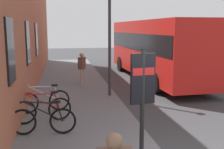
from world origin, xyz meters
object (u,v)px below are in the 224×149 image
Objects in this scene: bicycle_far_end at (43,120)px; city_bus at (155,46)px; bicycle_mid_rack at (43,110)px; pedestrian_crossing_street at (82,65)px; bicycle_by_door at (44,101)px; transit_info_sign at (143,86)px; street_lamp at (110,17)px.

bicycle_far_end is 9.79m from city_bus.
pedestrian_crossing_street reaches higher than bicycle_mid_rack.
bicycle_far_end and bicycle_by_door have the same top height.
city_bus is at bearing -45.88° from bicycle_by_door.
transit_info_sign is 5.85m from street_lamp.
pedestrian_crossing_street is at bearing 106.33° from city_bus.
bicycle_far_end is at bearing 147.81° from street_lamp.
bicycle_far_end is at bearing -175.39° from bicycle_mid_rack.
bicycle_mid_rack is 5.77m from pedestrian_crossing_street.
bicycle_by_door is 0.17× the size of city_bus.
street_lamp is at bearing 139.16° from city_bus.
bicycle_by_door is 0.73× the size of transit_info_sign.
city_bus reaches higher than bicycle_by_door.
city_bus reaches higher than pedestrian_crossing_street.
street_lamp is (3.95, -2.49, 2.87)m from bicycle_far_end.
pedestrian_crossing_street is (6.52, -1.50, 0.59)m from bicycle_far_end.
bicycle_by_door is at bearing 2.90° from bicycle_far_end.
transit_info_sign reaches higher than bicycle_far_end.
transit_info_sign is at bearing -147.67° from bicycle_by_door.
transit_info_sign reaches higher than bicycle_mid_rack.
bicycle_by_door is 1.09× the size of pedestrian_crossing_street.
street_lamp reaches higher than bicycle_mid_rack.
street_lamp is at bearing -2.52° from transit_info_sign.
bicycle_far_end is 5.48m from street_lamp.
transit_info_sign is at bearing 159.37° from city_bus.
bicycle_mid_rack is 0.73× the size of transit_info_sign.
transit_info_sign is 0.23× the size of city_bus.
bicycle_mid_rack is at bearing 139.07° from city_bus.
street_lamp is at bearing -32.19° from bicycle_far_end.
city_bus is at bearing -36.68° from bicycle_far_end.
bicycle_by_door is 8.33m from city_bus.
bicycle_far_end is 1.01× the size of bicycle_mid_rack.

